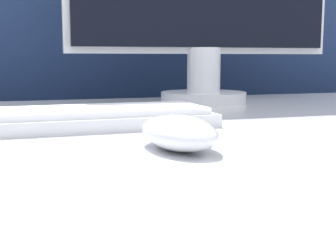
# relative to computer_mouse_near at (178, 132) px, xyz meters

# --- Properties ---
(partition_panel) EXTENTS (5.00, 0.03, 1.49)m
(partition_panel) POSITION_rel_computer_mouse_near_xyz_m (0.00, 0.70, -0.05)
(partition_panel) COLOR navy
(partition_panel) RESTS_ON ground_plane
(computer_mouse_near) EXTENTS (0.07, 0.11, 0.03)m
(computer_mouse_near) POSITION_rel_computer_mouse_near_xyz_m (0.00, 0.00, 0.00)
(computer_mouse_near) COLOR white
(computer_mouse_near) RESTS_ON desk
(keyboard) EXTENTS (0.37, 0.13, 0.02)m
(keyboard) POSITION_rel_computer_mouse_near_xyz_m (-0.09, 0.17, -0.00)
(keyboard) COLOR white
(keyboard) RESTS_ON desk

